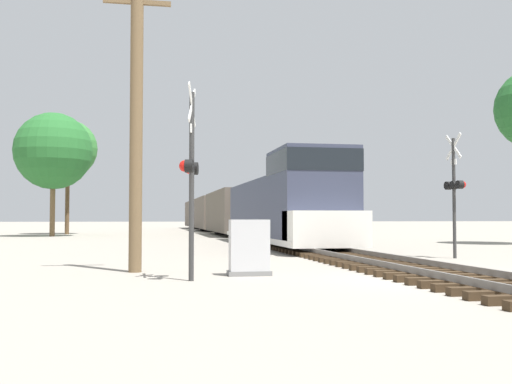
# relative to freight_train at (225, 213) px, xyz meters

# --- Properties ---
(ground_plane) EXTENTS (400.00, 400.00, 0.00)m
(ground_plane) POSITION_rel_freight_train_xyz_m (0.00, -39.56, -1.88)
(ground_plane) COLOR gray
(rail_track_bed) EXTENTS (2.60, 160.00, 0.31)m
(rail_track_bed) POSITION_rel_freight_train_xyz_m (0.00, -39.56, -1.74)
(rail_track_bed) COLOR #382819
(rail_track_bed) RESTS_ON ground
(freight_train) EXTENTS (3.11, 64.37, 4.29)m
(freight_train) POSITION_rel_freight_train_xyz_m (0.00, 0.00, 0.00)
(freight_train) COLOR #33384C
(freight_train) RESTS_ON ground
(crossing_signal_near) EXTENTS (0.51, 1.01, 4.50)m
(crossing_signal_near) POSITION_rel_freight_train_xyz_m (-5.78, -38.75, 0.63)
(crossing_signal_near) COLOR #333333
(crossing_signal_near) RESTS_ON ground
(crossing_signal_far) EXTENTS (0.40, 1.01, 4.44)m
(crossing_signal_far) POSITION_rel_freight_train_xyz_m (4.03, -32.84, 0.63)
(crossing_signal_far) COLOR #333333
(crossing_signal_far) RESTS_ON ground
(relay_cabinet) EXTENTS (1.08, 0.50, 1.39)m
(relay_cabinet) POSITION_rel_freight_train_xyz_m (-4.24, -37.76, -1.19)
(relay_cabinet) COLOR slate
(relay_cabinet) RESTS_ON ground
(utility_pole) EXTENTS (1.80, 0.34, 7.85)m
(utility_pole) POSITION_rel_freight_train_xyz_m (-7.07, -36.31, 2.14)
(utility_pole) COLOR brown
(utility_pole) RESTS_ON ground
(tree_mid_background) EXTENTS (5.91, 5.91, 9.52)m
(tree_mid_background) POSITION_rel_freight_train_xyz_m (-13.90, -4.65, 4.67)
(tree_mid_background) COLOR brown
(tree_mid_background) RESTS_ON ground
(tree_deep_background) EXTENTS (5.02, 5.02, 9.94)m
(tree_deep_background) POSITION_rel_freight_train_xyz_m (-13.57, 1.35, 5.53)
(tree_deep_background) COLOR brown
(tree_deep_background) RESTS_ON ground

